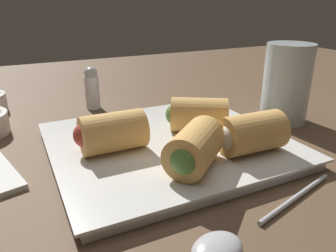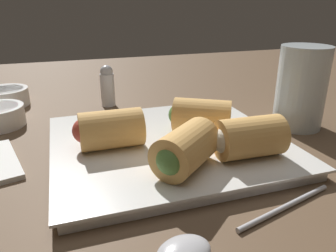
{
  "view_description": "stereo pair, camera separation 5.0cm",
  "coord_description": "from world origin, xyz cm",
  "px_view_note": "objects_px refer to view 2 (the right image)",
  "views": [
    {
      "loc": [
        -19.91,
        -33.84,
        20.11
      ],
      "look_at": [
        -3.41,
        -0.02,
        5.32
      ],
      "focal_mm": 35.0,
      "sensor_mm": 36.0,
      "label": 1
    },
    {
      "loc": [
        -15.28,
        -35.73,
        20.11
      ],
      "look_at": [
        -3.41,
        -0.02,
        5.32
      ],
      "focal_mm": 35.0,
      "sensor_mm": 36.0,
      "label": 2
    }
  ],
  "objects_px": {
    "spoon": "(199,246)",
    "salt_shaker": "(107,86)",
    "drinking_glass": "(301,88)",
    "serving_plate": "(168,145)",
    "dipping_bowl_far": "(5,96)"
  },
  "relations": [
    {
      "from": "spoon",
      "to": "salt_shaker",
      "type": "height_order",
      "value": "salt_shaker"
    },
    {
      "from": "spoon",
      "to": "drinking_glass",
      "type": "xyz_separation_m",
      "value": [
        0.24,
        0.2,
        0.05
      ]
    },
    {
      "from": "serving_plate",
      "to": "salt_shaker",
      "type": "bearing_deg",
      "value": 101.45
    },
    {
      "from": "drinking_glass",
      "to": "salt_shaker",
      "type": "relative_size",
      "value": 1.64
    },
    {
      "from": "spoon",
      "to": "salt_shaker",
      "type": "distance_m",
      "value": 0.39
    },
    {
      "from": "serving_plate",
      "to": "drinking_glass",
      "type": "xyz_separation_m",
      "value": [
        0.21,
        0.02,
        0.05
      ]
    },
    {
      "from": "drinking_glass",
      "to": "salt_shaker",
      "type": "height_order",
      "value": "drinking_glass"
    },
    {
      "from": "serving_plate",
      "to": "salt_shaker",
      "type": "distance_m",
      "value": 0.22
    },
    {
      "from": "serving_plate",
      "to": "drinking_glass",
      "type": "distance_m",
      "value": 0.22
    },
    {
      "from": "drinking_glass",
      "to": "salt_shaker",
      "type": "distance_m",
      "value": 0.32
    },
    {
      "from": "salt_shaker",
      "to": "drinking_glass",
      "type": "bearing_deg",
      "value": -37.17
    },
    {
      "from": "salt_shaker",
      "to": "serving_plate",
      "type": "bearing_deg",
      "value": -78.55
    },
    {
      "from": "dipping_bowl_far",
      "to": "salt_shaker",
      "type": "xyz_separation_m",
      "value": [
        0.18,
        -0.06,
        0.02
      ]
    },
    {
      "from": "dipping_bowl_far",
      "to": "serving_plate",
      "type": "bearing_deg",
      "value": -50.98
    },
    {
      "from": "dipping_bowl_far",
      "to": "drinking_glass",
      "type": "xyz_separation_m",
      "value": [
        0.43,
        -0.25,
        0.04
      ]
    }
  ]
}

